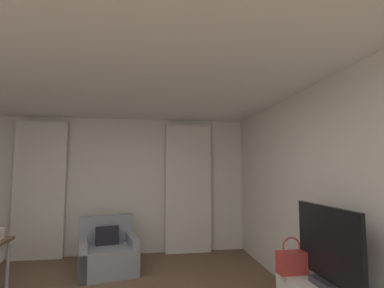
% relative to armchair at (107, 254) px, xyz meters
% --- Properties ---
extents(wall_window, '(5.12, 0.06, 2.60)m').
position_rel_armchair_xyz_m(wall_window, '(0.04, 0.95, 1.02)').
color(wall_window, silver).
rests_on(wall_window, ground).
extents(wall_right, '(0.06, 6.12, 2.60)m').
position_rel_armchair_xyz_m(wall_right, '(2.57, -2.08, 1.02)').
color(wall_right, silver).
rests_on(wall_right, ground).
extents(ceiling, '(5.12, 6.12, 0.06)m').
position_rel_armchair_xyz_m(ceiling, '(0.04, -2.08, 2.35)').
color(ceiling, white).
rests_on(ceiling, wall_left).
extents(curtain_left_panel, '(0.90, 0.06, 2.50)m').
position_rel_armchair_xyz_m(curtain_left_panel, '(-1.34, 0.82, 0.97)').
color(curtain_left_panel, silver).
rests_on(curtain_left_panel, ground).
extents(curtain_right_panel, '(0.90, 0.06, 2.50)m').
position_rel_armchair_xyz_m(curtain_right_panel, '(1.41, 0.82, 0.97)').
color(curtain_right_panel, silver).
rests_on(curtain_right_panel, ground).
extents(armchair, '(1.03, 0.98, 0.83)m').
position_rel_armchair_xyz_m(armchair, '(0.00, 0.00, 0.00)').
color(armchair, gray).
rests_on(armchair, ground).
extents(tv_flatscreen, '(0.20, 0.91, 0.73)m').
position_rel_armchair_xyz_m(tv_flatscreen, '(2.25, -2.32, 0.60)').
color(tv_flatscreen, '#333338').
rests_on(tv_flatscreen, tv_console).
extents(handbag_primary, '(0.30, 0.14, 0.37)m').
position_rel_armchair_xyz_m(handbag_primary, '(2.09, -1.95, 0.39)').
color(handbag_primary, '#B73833').
rests_on(handbag_primary, tv_console).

